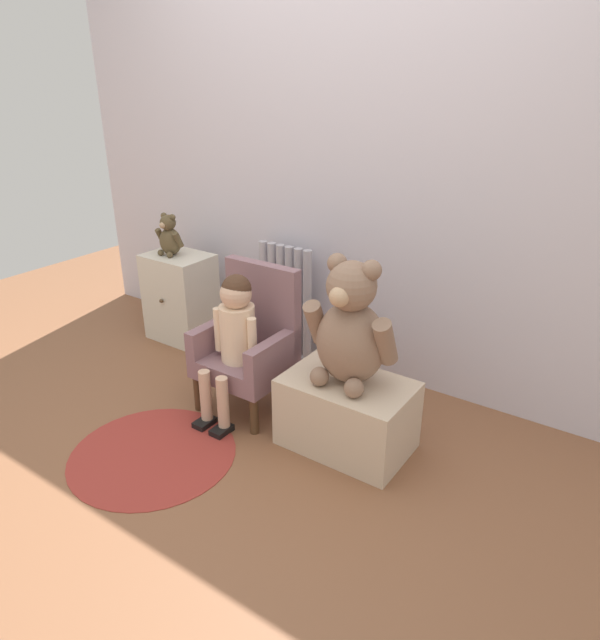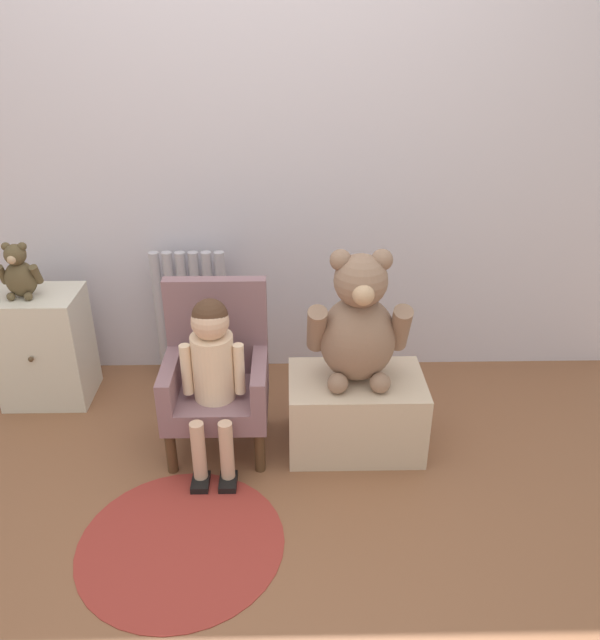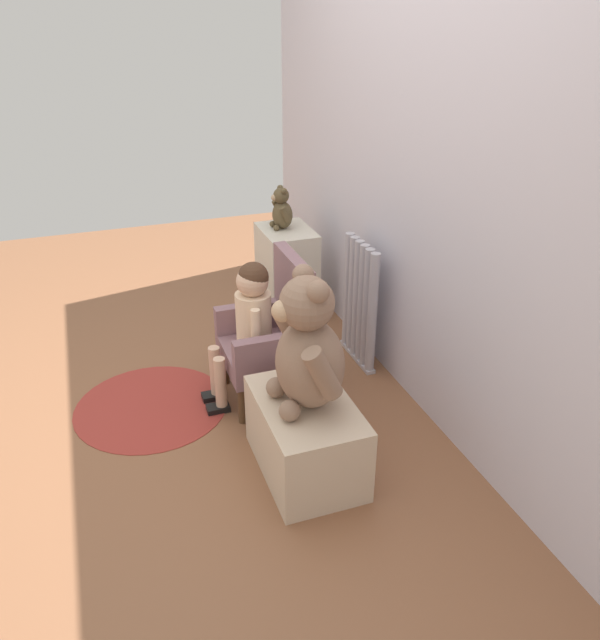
% 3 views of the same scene
% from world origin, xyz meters
% --- Properties ---
extents(ground_plane, '(6.00, 6.00, 0.00)m').
position_xyz_m(ground_plane, '(0.00, 0.00, 0.00)').
color(ground_plane, brown).
extents(back_wall, '(3.80, 0.05, 2.40)m').
position_xyz_m(back_wall, '(0.00, 1.16, 1.20)').
color(back_wall, silver).
rests_on(back_wall, ground_plane).
extents(radiator, '(0.37, 0.05, 0.68)m').
position_xyz_m(radiator, '(-0.30, 1.03, 0.34)').
color(radiator, '#AFABB4').
rests_on(radiator, ground_plane).
extents(small_dresser, '(0.40, 0.32, 0.55)m').
position_xyz_m(small_dresser, '(-0.98, 0.85, 0.28)').
color(small_dresser, beige).
rests_on(small_dresser, ground_plane).
extents(child_armchair, '(0.42, 0.38, 0.73)m').
position_xyz_m(child_armchair, '(-0.12, 0.49, 0.34)').
color(child_armchair, '#846067').
rests_on(child_armchair, ground_plane).
extents(child_figure, '(0.25, 0.35, 0.72)m').
position_xyz_m(child_figure, '(-0.12, 0.38, 0.47)').
color(child_figure, beige).
rests_on(child_figure, ground_plane).
extents(low_bench, '(0.57, 0.37, 0.33)m').
position_xyz_m(low_bench, '(0.46, 0.45, 0.17)').
color(low_bench, beige).
rests_on(low_bench, ground_plane).
extents(large_teddy_bear, '(0.41, 0.29, 0.57)m').
position_xyz_m(large_teddy_bear, '(0.46, 0.46, 0.58)').
color(large_teddy_bear, '#8A6A55').
rests_on(large_teddy_bear, low_bench).
extents(small_teddy_bear, '(0.18, 0.13, 0.25)m').
position_xyz_m(small_teddy_bear, '(-1.01, 0.83, 0.66)').
color(small_teddy_bear, brown).
rests_on(small_teddy_bear, small_dresser).
extents(floor_rug, '(0.74, 0.74, 0.01)m').
position_xyz_m(floor_rug, '(-0.21, -0.11, 0.00)').
color(floor_rug, '#9A3129').
rests_on(floor_rug, ground_plane).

